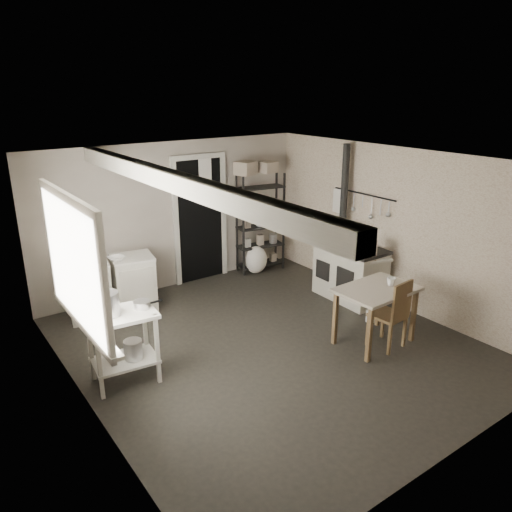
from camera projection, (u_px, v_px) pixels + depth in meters
floor at (270, 345)px, 6.28m from camera, size 5.00×5.00×0.00m
ceiling at (272, 161)px, 5.53m from camera, size 5.00×5.00×0.00m
wall_back at (174, 216)px, 7.82m from camera, size 4.50×0.02×2.30m
wall_front at (460, 343)px, 3.98m from camera, size 4.50×0.02×2.30m
wall_left at (80, 305)px, 4.66m from camera, size 0.02×5.00×2.30m
wall_right at (395, 228)px, 7.14m from camera, size 0.02×5.00×2.30m
window at (72, 264)px, 4.72m from camera, size 0.12×1.76×1.28m
doorway at (200, 221)px, 8.09m from camera, size 0.96×0.10×2.08m
ceiling_beam at (175, 182)px, 4.90m from camera, size 0.18×5.00×0.18m
wallpaper_panel at (395, 228)px, 7.14m from camera, size 0.01×5.00×2.30m
utensil_rail at (363, 194)px, 7.44m from camera, size 0.06×1.20×0.44m
prep_table at (124, 348)px, 5.39m from camera, size 0.77×0.59×0.82m
stockpot at (107, 305)px, 5.17m from camera, size 0.26×0.26×0.27m
saucepan at (142, 305)px, 5.37m from camera, size 0.23×0.23×0.10m
bucket at (133, 350)px, 5.40m from camera, size 0.22×0.22×0.22m
base_cabinets at (112, 283)px, 7.00m from camera, size 1.32×0.76×0.81m
mixing_bowl at (115, 251)px, 6.80m from camera, size 0.33×0.33×0.07m
counter_cup at (86, 255)px, 6.60m from camera, size 0.17×0.17×0.10m
shelf_rack at (260, 217)px, 8.52m from camera, size 0.85×0.44×1.70m
shelf_jar at (245, 195)px, 8.24m from camera, size 0.10×0.11×0.21m
storage_box_a at (245, 156)px, 8.08m from camera, size 0.39×0.36×0.22m
storage_box_b at (268, 155)px, 8.29m from camera, size 0.32×0.30×0.18m
stove at (350, 271)px, 7.51m from camera, size 0.61×1.07×0.84m
stovepipe at (344, 189)px, 7.59m from camera, size 0.13×0.13×1.38m
side_ledge at (372, 280)px, 7.19m from camera, size 0.55×0.38×0.77m
oats_box at (370, 243)px, 6.96m from camera, size 0.17×0.22×0.29m
work_table at (375, 315)px, 6.23m from camera, size 1.00×0.71×0.74m
table_cup at (391, 280)px, 6.16m from camera, size 0.13×0.13×0.10m
chair at (388, 310)px, 6.10m from camera, size 0.41×0.43×0.90m
flour_sack at (256, 260)px, 8.59m from camera, size 0.44×0.39×0.48m
floor_crock at (370, 316)px, 6.87m from camera, size 0.16×0.16×0.16m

